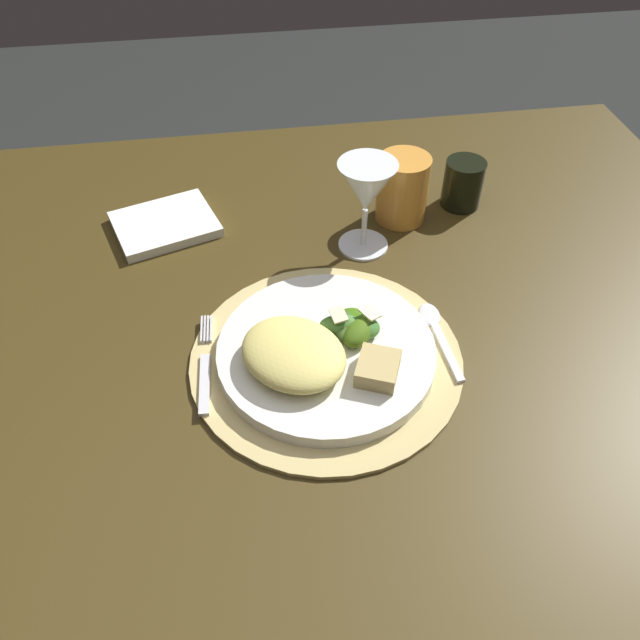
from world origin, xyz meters
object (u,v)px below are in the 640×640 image
(spoon, at_px, (435,327))
(dark_tumbler, at_px, (463,184))
(dining_table, at_px, (373,398))
(wine_glass, at_px, (366,191))
(napkin, at_px, (165,224))
(amber_tumbler, at_px, (402,189))
(fork, at_px, (205,367))
(dinner_plate, at_px, (326,352))

(spoon, relative_size, dark_tumbler, 1.80)
(dining_table, xyz_separation_m, wine_glass, (0.01, 0.17, 0.24))
(napkin, bearing_deg, amber_tumbler, -4.19)
(dining_table, distance_m, amber_tumbler, 0.32)
(dining_table, relative_size, wine_glass, 8.35)
(fork, height_order, amber_tumbler, amber_tumbler)
(wine_glass, height_order, dark_tumbler, wine_glass)
(spoon, xyz_separation_m, amber_tumbler, (0.01, 0.25, 0.04))
(fork, height_order, dark_tumbler, dark_tumbler)
(dining_table, xyz_separation_m, napkin, (-0.28, 0.26, 0.15))
(amber_tumbler, distance_m, dark_tumbler, 0.11)
(fork, bearing_deg, spoon, 4.49)
(napkin, bearing_deg, wine_glass, -17.01)
(napkin, height_order, dark_tumbler, dark_tumbler)
(dinner_plate, bearing_deg, fork, 178.75)
(spoon, height_order, napkin, napkin)
(napkin, xyz_separation_m, wine_glass, (0.29, -0.09, 0.09))
(dining_table, bearing_deg, spoon, -14.39)
(spoon, height_order, amber_tumbler, amber_tumbler)
(dinner_plate, bearing_deg, dining_table, 29.56)
(fork, height_order, spoon, spoon)
(fork, distance_m, dark_tumbler, 0.50)
(fork, distance_m, wine_glass, 0.33)
(wine_glass, bearing_deg, napkin, 162.99)
(napkin, xyz_separation_m, dark_tumbler, (0.46, -0.01, 0.03))
(wine_glass, xyz_separation_m, amber_tumbler, (0.07, 0.06, -0.05))
(dining_table, bearing_deg, wine_glass, 85.74)
(dinner_plate, bearing_deg, amber_tumbler, 59.72)
(spoon, relative_size, wine_glass, 0.99)
(dining_table, relative_size, napkin, 7.85)
(dark_tumbler, bearing_deg, fork, -144.66)
(napkin, bearing_deg, fork, -79.89)
(dinner_plate, xyz_separation_m, fork, (-0.15, 0.00, -0.01))
(dining_table, height_order, wine_glass, wine_glass)
(fork, relative_size, wine_glass, 1.14)
(dinner_plate, height_order, napkin, dinner_plate)
(napkin, bearing_deg, dinner_plate, -56.43)
(dark_tumbler, bearing_deg, napkin, 179.13)
(fork, xyz_separation_m, dark_tumbler, (0.41, 0.29, 0.03))
(spoon, bearing_deg, fork, -175.51)
(wine_glass, distance_m, amber_tumbler, 0.10)
(napkin, relative_size, dark_tumbler, 1.93)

